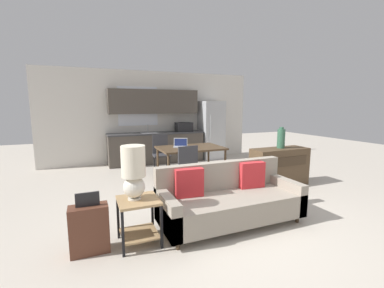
# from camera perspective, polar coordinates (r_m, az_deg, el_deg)

# --- Properties ---
(ground_plane) EXTENTS (20.00, 20.00, 0.00)m
(ground_plane) POSITION_cam_1_polar(r_m,az_deg,el_deg) (3.99, 8.92, -16.68)
(ground_plane) COLOR beige
(wall_back) EXTENTS (6.40, 0.07, 2.70)m
(wall_back) POSITION_cam_1_polar(r_m,az_deg,el_deg) (7.93, -8.70, 6.05)
(wall_back) COLOR silver
(wall_back) RESTS_ON ground_plane
(kitchen_counter) EXTENTS (2.80, 0.65, 2.15)m
(kitchen_counter) POSITION_cam_1_polar(r_m,az_deg,el_deg) (7.69, -7.89, 2.16)
(kitchen_counter) COLOR #4C443D
(kitchen_counter) RESTS_ON ground_plane
(refrigerator) EXTENTS (0.69, 0.70, 1.82)m
(refrigerator) POSITION_cam_1_polar(r_m,az_deg,el_deg) (8.23, 4.26, 3.12)
(refrigerator) COLOR #B7BABC
(refrigerator) RESTS_ON ground_plane
(dining_table) EXTENTS (1.47, 0.98, 0.74)m
(dining_table) POSITION_cam_1_polar(r_m,az_deg,el_deg) (5.94, -0.30, -1.27)
(dining_table) COLOR brown
(dining_table) RESTS_ON ground_plane
(couch) EXTENTS (2.05, 0.80, 0.85)m
(couch) POSITION_cam_1_polar(r_m,az_deg,el_deg) (3.85, 8.05, -12.15)
(couch) COLOR #3D2D1E
(couch) RESTS_ON ground_plane
(side_table) EXTENTS (0.49, 0.49, 0.57)m
(side_table) POSITION_cam_1_polar(r_m,az_deg,el_deg) (3.32, -11.76, -14.92)
(side_table) COLOR tan
(side_table) RESTS_ON ground_plane
(table_lamp) EXTENTS (0.29, 0.29, 0.66)m
(table_lamp) POSITION_cam_1_polar(r_m,az_deg,el_deg) (3.16, -12.86, -5.88)
(table_lamp) COLOR silver
(table_lamp) RESTS_ON side_table
(credenza) EXTENTS (1.24, 0.47, 0.80)m
(credenza) POSITION_cam_1_polar(r_m,az_deg,el_deg) (5.78, 18.82, -4.83)
(credenza) COLOR brown
(credenza) RESTS_ON ground_plane
(vase) EXTENTS (0.16, 0.16, 0.45)m
(vase) POSITION_cam_1_polar(r_m,az_deg,el_deg) (5.73, 19.18, 1.21)
(vase) COLOR #336047
(vase) RESTS_ON credenza
(dining_chair_near_left) EXTENTS (0.44, 0.44, 0.94)m
(dining_chair_near_left) POSITION_cam_1_polar(r_m,az_deg,el_deg) (5.00, -1.43, -5.08)
(dining_chair_near_left) COLOR #38383D
(dining_chair_near_left) RESTS_ON ground_plane
(dining_chair_far_left) EXTENTS (0.46, 0.46, 0.94)m
(dining_chair_far_left) POSITION_cam_1_polar(r_m,az_deg,el_deg) (6.64, -6.89, -1.72)
(dining_chair_far_left) COLOR #38383D
(dining_chair_far_left) RESTS_ON ground_plane
(laptop) EXTENTS (0.39, 0.36, 0.20)m
(laptop) POSITION_cam_1_polar(r_m,az_deg,el_deg) (5.98, -2.56, -0.18)
(laptop) COLOR #B7BABC
(laptop) RESTS_ON dining_table
(suitcase) EXTENTS (0.43, 0.22, 0.73)m
(suitcase) POSITION_cam_1_polar(r_m,az_deg,el_deg) (3.33, -21.84, -17.10)
(suitcase) COLOR brown
(suitcase) RESTS_ON ground_plane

